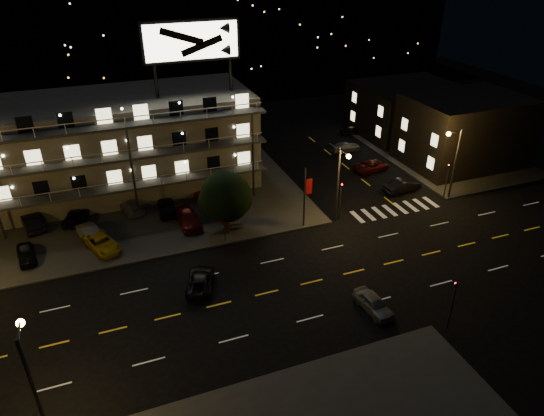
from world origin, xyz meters
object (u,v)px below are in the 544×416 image
object	(u,v)px
road_car_west	(200,280)
road_car_east	(374,303)
side_car_0	(402,186)
lot_car_2	(102,243)
tree	(225,198)
lot_car_7	(130,206)
lot_car_4	(229,214)

from	to	relation	value
road_car_west	road_car_east	bearing A→B (deg)	165.81
side_car_0	road_car_west	distance (m)	26.80
lot_car_2	road_car_west	world-z (taller)	lot_car_2
tree	lot_car_2	xyz separation A→B (m)	(-11.47, 1.30, -3.13)
tree	road_car_east	bearing A→B (deg)	-63.25
lot_car_2	road_car_east	xyz separation A→B (m)	(18.87, -15.98, -0.14)
lot_car_7	road_car_west	xyz separation A→B (m)	(3.90, -14.76, -0.15)
lot_car_2	road_car_east	bearing A→B (deg)	-62.74
side_car_0	road_car_west	world-z (taller)	side_car_0
lot_car_7	side_car_0	bearing A→B (deg)	149.03
road_car_west	lot_car_4	bearing A→B (deg)	-100.43
lot_car_4	lot_car_7	distance (m)	10.61
lot_car_7	tree	bearing A→B (deg)	117.66
tree	side_car_0	xyz separation A→B (m)	(21.03, 1.63, -3.18)
tree	road_car_west	distance (m)	8.93
tree	lot_car_7	distance (m)	11.67
tree	lot_car_7	bearing A→B (deg)	136.96
lot_car_2	lot_car_7	distance (m)	7.15
lot_car_2	side_car_0	xyz separation A→B (m)	(32.50, 0.33, -0.05)
tree	lot_car_4	world-z (taller)	tree
lot_car_2	road_car_east	size ratio (longest dim) A/B	1.20
lot_car_4	side_car_0	distance (m)	20.19
lot_car_2	road_car_west	distance (m)	11.04
lot_car_2	lot_car_4	bearing A→B (deg)	-18.60
side_car_0	lot_car_2	bearing A→B (deg)	83.16
side_car_0	road_car_east	distance (m)	21.25
tree	lot_car_4	xyz separation A→B (m)	(0.84, 2.14, -3.02)
lot_car_4	road_car_west	size ratio (longest dim) A/B	0.99
lot_car_4	road_car_east	size ratio (longest dim) A/B	1.14
lot_car_4	side_car_0	world-z (taller)	lot_car_4
lot_car_4	road_car_west	world-z (taller)	lot_car_4
lot_car_4	lot_car_7	xyz separation A→B (m)	(-9.05, 5.53, -0.14)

